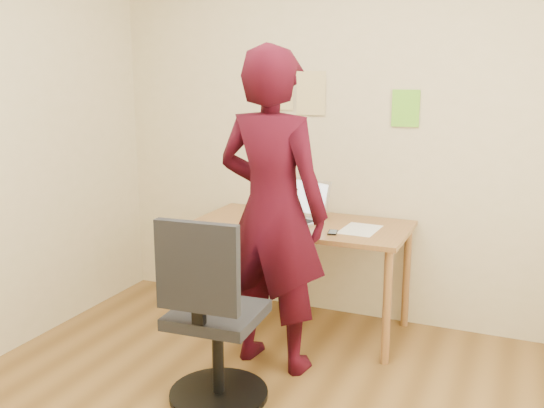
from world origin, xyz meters
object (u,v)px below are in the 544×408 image
at_px(office_chair, 212,326).
at_px(person, 272,212).
at_px(desk, 302,235).
at_px(phone, 333,232).
at_px(laptop, 297,212).

bearing_deg(office_chair, person, 75.71).
bearing_deg(desk, office_chair, -94.45).
bearing_deg(office_chair, phone, 65.40).
bearing_deg(phone, office_chair, -121.20).
distance_m(desk, office_chair, 1.12).
relative_size(desk, office_chair, 1.37).
distance_m(laptop, office_chair, 1.20).
bearing_deg(laptop, phone, -13.55).
bearing_deg(office_chair, desk, 81.98).
height_order(office_chair, person, person).
xyz_separation_m(desk, phone, (0.27, -0.17, 0.09)).
height_order(desk, phone, phone).
bearing_deg(person, laptop, -76.33).
xyz_separation_m(phone, person, (-0.25, -0.37, 0.19)).
xyz_separation_m(office_chair, person, (0.10, 0.55, 0.50)).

